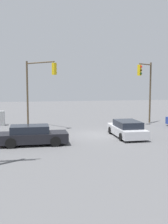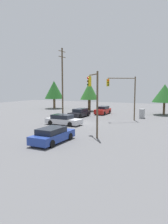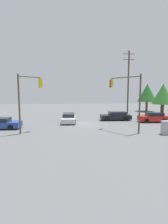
# 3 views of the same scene
# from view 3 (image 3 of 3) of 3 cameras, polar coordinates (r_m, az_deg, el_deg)

# --- Properties ---
(ground_plane) EXTENTS (80.00, 80.00, 0.00)m
(ground_plane) POSITION_cam_3_polar(r_m,az_deg,el_deg) (24.67, -0.75, -3.84)
(ground_plane) COLOR #5B5B5E
(sedan_silver) EXTENTS (2.04, 4.70, 1.31)m
(sedan_silver) POSITION_cam_3_polar(r_m,az_deg,el_deg) (25.80, -5.00, -1.98)
(sedan_silver) COLOR silver
(sedan_silver) RESTS_ON ground_plane
(sedan_blue) EXTENTS (4.73, 2.00, 1.36)m
(sedan_blue) POSITION_cam_3_polar(r_m,az_deg,el_deg) (23.62, -25.71, -3.38)
(sedan_blue) COLOR #233D93
(sedan_blue) RESTS_ON ground_plane
(sedan_red) EXTENTS (4.16, 1.85, 1.43)m
(sedan_red) POSITION_cam_3_polar(r_m,az_deg,el_deg) (27.84, 21.69, -1.67)
(sedan_red) COLOR red
(sedan_red) RESTS_ON ground_plane
(sedan_dark) EXTENTS (4.73, 1.91, 1.37)m
(sedan_dark) POSITION_cam_3_polar(r_m,az_deg,el_deg) (28.03, 10.37, -1.30)
(sedan_dark) COLOR black
(sedan_dark) RESTS_ON ground_plane
(traffic_signal_main) EXTENTS (2.74, 3.59, 6.37)m
(traffic_signal_main) POSITION_cam_3_polar(r_m,az_deg,el_deg) (20.34, 13.91, 6.13)
(traffic_signal_main) COLOR brown
(traffic_signal_main) RESTS_ON ground_plane
(traffic_signal_cross) EXTENTS (2.25, 2.05, 6.35)m
(traffic_signal_cross) POSITION_cam_3_polar(r_m,az_deg,el_deg) (19.94, -17.82, 5.68)
(traffic_signal_cross) COLOR brown
(traffic_signal_cross) RESTS_ON ground_plane
(utility_pole_tall) EXTENTS (2.20, 0.28, 11.96)m
(utility_pole_tall) POSITION_cam_3_polar(r_m,az_deg,el_deg) (34.03, 14.25, 9.50)
(utility_pole_tall) COLOR brown
(utility_pole_tall) RESTS_ON ground_plane
(electrical_cabinet) EXTENTS (1.05, 0.66, 1.45)m
(electrical_cabinet) POSITION_cam_3_polar(r_m,az_deg,el_deg) (20.49, 25.44, -4.62)
(electrical_cabinet) COLOR #9EA0A3
(electrical_cabinet) RESTS_ON ground_plane
(tree_corner) EXTENTS (4.25, 4.25, 6.24)m
(tree_corner) POSITION_cam_3_polar(r_m,az_deg,el_deg) (42.03, 19.92, 5.92)
(tree_corner) COLOR brown
(tree_corner) RESTS_ON ground_plane
(tree_right) EXTENTS (3.69, 3.69, 5.86)m
(tree_right) POSITION_cam_3_polar(r_m,az_deg,el_deg) (33.07, 24.37, 5.34)
(tree_right) COLOR #4C3823
(tree_right) RESTS_ON ground_plane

